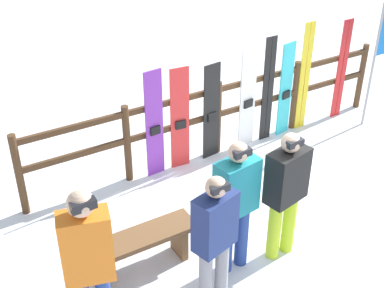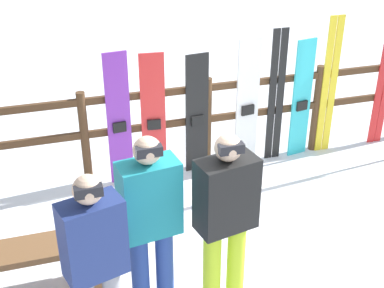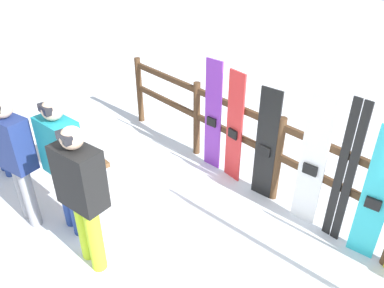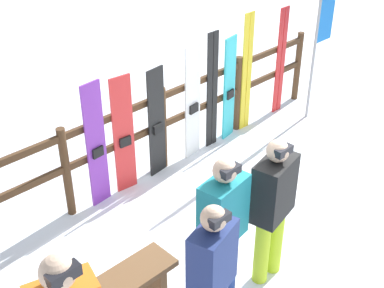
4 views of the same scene
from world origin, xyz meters
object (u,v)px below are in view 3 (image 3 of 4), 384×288
at_px(ski_pair_black, 345,174).
at_px(snowboard_cyan, 376,197).
at_px(person_black, 82,192).
at_px(person_teal, 63,161).
at_px(bench, 75,156).
at_px(snowboard_white, 312,163).
at_px(snowboard_red, 234,128).
at_px(person_navy, 15,156).
at_px(snowboard_black_stripe, 266,146).
at_px(snowboard_purple, 213,116).

height_order(ski_pair_black, snowboard_cyan, ski_pair_black).
distance_m(person_black, person_teal, 0.59).
bearing_deg(person_teal, bench, 151.85).
xyz_separation_m(snowboard_white, snowboard_cyan, (0.72, -0.00, -0.04)).
bearing_deg(person_black, snowboard_red, 92.15).
bearing_deg(person_navy, snowboard_black_stripe, 58.14).
xyz_separation_m(snowboard_purple, ski_pair_black, (1.92, 0.00, 0.05)).
relative_size(bench, person_black, 0.80).
height_order(bench, snowboard_cyan, snowboard_cyan).
relative_size(bench, snowboard_black_stripe, 0.87).
distance_m(snowboard_red, snowboard_black_stripe, 0.52).
height_order(person_teal, snowboard_black_stripe, person_teal).
height_order(snowboard_purple, snowboard_black_stripe, snowboard_purple).
bearing_deg(ski_pair_black, person_black, -123.46).
relative_size(ski_pair_black, snowboard_cyan, 1.10).
distance_m(person_black, ski_pair_black, 2.61).
distance_m(person_navy, snowboard_red, 2.60).
height_order(bench, person_teal, person_teal).
bearing_deg(snowboard_purple, snowboard_black_stripe, -0.01).
distance_m(person_black, snowboard_white, 2.43).
distance_m(person_navy, snowboard_purple, 2.48).
bearing_deg(person_teal, snowboard_black_stripe, 63.78).
relative_size(snowboard_red, snowboard_cyan, 1.01).
xyz_separation_m(person_black, snowboard_red, (-0.08, 2.18, -0.15)).
relative_size(person_navy, snowboard_red, 1.02).
relative_size(person_navy, snowboard_black_stripe, 1.06).
xyz_separation_m(person_navy, person_teal, (0.47, 0.32, 0.03)).
height_order(person_black, snowboard_purple, person_black).
xyz_separation_m(person_teal, snowboard_white, (1.65, 2.08, -0.13)).
bearing_deg(person_teal, snowboard_cyan, 41.27).
bearing_deg(snowboard_purple, person_teal, -93.01).
relative_size(person_black, snowboard_red, 1.04).
distance_m(bench, snowboard_white, 3.05).
xyz_separation_m(person_teal, snowboard_red, (0.51, 2.08, -0.17)).
xyz_separation_m(person_navy, snowboard_white, (2.12, 2.41, -0.11)).
relative_size(person_black, snowboard_purple, 1.01).
bearing_deg(snowboard_white, snowboard_cyan, -0.01).
distance_m(person_teal, snowboard_purple, 2.09).
relative_size(person_teal, ski_pair_black, 0.96).
bearing_deg(person_navy, snowboard_purple, 76.46).
height_order(person_navy, person_teal, person_teal).
relative_size(person_black, person_teal, 0.98).
distance_m(bench, snowboard_black_stripe, 2.53).
height_order(snowboard_white, snowboard_cyan, snowboard_white).
distance_m(person_teal, ski_pair_black, 2.91).
bearing_deg(snowboard_cyan, snowboard_white, 179.99).
xyz_separation_m(person_black, snowboard_cyan, (1.79, 2.18, -0.15)).
height_order(person_navy, snowboard_white, snowboard_white).
xyz_separation_m(person_black, snowboard_white, (1.07, 2.18, -0.12)).
bearing_deg(snowboard_red, person_black, -87.85).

